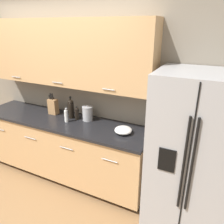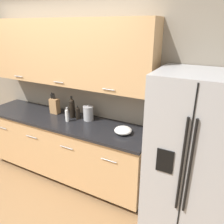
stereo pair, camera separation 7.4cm
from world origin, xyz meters
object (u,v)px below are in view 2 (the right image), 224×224
Objects in this scene: knife_block at (55,106)px; steel_canister at (88,113)px; refrigerator at (191,155)px; soap_dispenser at (67,115)px; oil_bottle at (78,113)px; mixing_bowl at (123,130)px; wine_bottle at (72,108)px.

steel_canister is (0.58, 0.02, -0.02)m from knife_block.
refrigerator is 8.61× the size of soap_dispenser.
soap_dispenser is 0.16m from oil_bottle.
oil_bottle is 0.77m from mixing_bowl.
soap_dispenser is (0.35, -0.16, -0.03)m from knife_block.
soap_dispenser reaches higher than mixing_bowl.
mixing_bowl is (0.76, -0.11, -0.05)m from oil_bottle.
knife_block reaches higher than steel_canister.
oil_bottle is (-1.57, 0.16, 0.14)m from refrigerator.
refrigerator is 0.82m from mixing_bowl.
refrigerator is 1.69m from wine_bottle.
steel_canister is (0.25, 0.03, -0.04)m from wine_bottle.
soap_dispenser is (0.02, -0.15, -0.06)m from wine_bottle.
knife_block is 1.53× the size of soap_dispenser.
refrigerator is 9.24× the size of oil_bottle.
oil_bottle is at bearing -2.69° from wine_bottle.
wine_bottle reaches higher than oil_bottle.
soap_dispenser is 1.07× the size of oil_bottle.
refrigerator reaches higher than knife_block.
knife_block is at bearing 178.08° from oil_bottle.
refrigerator is 5.63× the size of knife_block.
steel_canister is at bearing 6.83° from wine_bottle.
soap_dispenser is 0.95× the size of mixing_bowl.
steel_canister is (0.23, 0.18, 0.01)m from soap_dispenser.
wine_bottle is 0.16m from soap_dispenser.
knife_block is 0.33m from wine_bottle.
steel_canister is (0.15, 0.03, 0.01)m from oil_bottle.
steel_canister is at bearing 12.79° from oil_bottle.
soap_dispenser is 0.95× the size of steel_canister.
refrigerator reaches higher than wine_bottle.
knife_block is 1.45× the size of mixing_bowl.
wine_bottle is at bearing 177.31° from oil_bottle.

